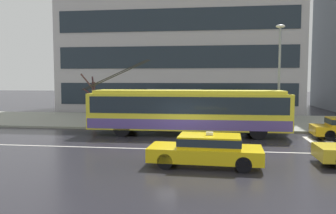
% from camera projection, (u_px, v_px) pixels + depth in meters
% --- Properties ---
extents(ground_plane, '(160.00, 160.00, 0.00)m').
position_uv_depth(ground_plane, '(181.00, 145.00, 18.45)').
color(ground_plane, '#232228').
extents(sidewalk_slab, '(80.00, 10.00, 0.14)m').
position_uv_depth(sidewalk_slab, '(193.00, 121.00, 28.30)').
color(sidewalk_slab, gray).
rests_on(sidewalk_slab, ground_plane).
extents(crosswalk_stripe_edge_near, '(0.44, 4.40, 0.01)m').
position_uv_depth(crosswalk_stripe_edge_near, '(316.00, 143.00, 18.95)').
color(crosswalk_stripe_edge_near, beige).
rests_on(crosswalk_stripe_edge_near, ground_plane).
extents(crosswalk_stripe_inner_a, '(0.44, 4.40, 0.01)m').
position_uv_depth(crosswalk_stripe_inner_a, '(333.00, 144.00, 18.83)').
color(crosswalk_stripe_inner_a, beige).
rests_on(crosswalk_stripe_inner_a, ground_plane).
extents(lane_centre_line, '(72.00, 0.14, 0.01)m').
position_uv_depth(lane_centre_line, '(179.00, 150.00, 17.26)').
color(lane_centre_line, silver).
rests_on(lane_centre_line, ground_plane).
extents(trolleybus, '(12.97, 2.67, 4.75)m').
position_uv_depth(trolleybus, '(188.00, 110.00, 21.65)').
color(trolleybus, yellow).
rests_on(trolleybus, ground_plane).
extents(taxi_oncoming_near, '(4.62, 1.99, 1.39)m').
position_uv_depth(taxi_oncoming_near, '(207.00, 149.00, 14.00)').
color(taxi_oncoming_near, yellow).
rests_on(taxi_oncoming_near, ground_plane).
extents(bus_shelter, '(3.95, 1.68, 2.62)m').
position_uv_depth(bus_shelter, '(174.00, 99.00, 25.05)').
color(bus_shelter, gray).
rests_on(bus_shelter, sidewalk_slab).
extents(pedestrian_at_shelter, '(1.53, 1.53, 2.07)m').
position_uv_depth(pedestrian_at_shelter, '(166.00, 101.00, 26.27)').
color(pedestrian_at_shelter, '#484F4E').
rests_on(pedestrian_at_shelter, sidewalk_slab).
extents(pedestrian_approaching_curb, '(0.49, 0.49, 1.65)m').
position_uv_depth(pedestrian_approaching_curb, '(225.00, 112.00, 25.25)').
color(pedestrian_approaching_curb, navy).
rests_on(pedestrian_approaching_curb, sidewalk_slab).
extents(pedestrian_walking_past, '(0.99, 0.99, 2.01)m').
position_uv_depth(pedestrian_walking_past, '(136.00, 103.00, 26.40)').
color(pedestrian_walking_past, black).
rests_on(pedestrian_walking_past, sidewalk_slab).
extents(pedestrian_waiting_by_pole, '(1.21, 1.21, 1.97)m').
position_uv_depth(pedestrian_waiting_by_pole, '(248.00, 106.00, 23.06)').
color(pedestrian_waiting_by_pole, '#263950').
rests_on(pedestrian_waiting_by_pole, sidewalk_slab).
extents(street_lamp, '(0.60, 0.32, 6.91)m').
position_uv_depth(street_lamp, '(279.00, 68.00, 22.66)').
color(street_lamp, gray).
rests_on(street_lamp, sidewalk_slab).
extents(street_tree_bare, '(1.37, 1.08, 3.80)m').
position_uv_depth(street_tree_bare, '(93.00, 99.00, 26.09)').
color(street_tree_bare, '#503833').
rests_on(street_tree_bare, sidewalk_slab).
extents(office_tower_corner_left, '(25.64, 13.76, 18.79)m').
position_uv_depth(office_tower_corner_left, '(181.00, 29.00, 40.54)').
color(office_tower_corner_left, '#B4B0B3').
rests_on(office_tower_corner_left, ground_plane).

